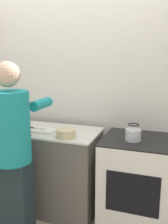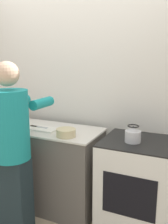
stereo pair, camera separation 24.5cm
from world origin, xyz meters
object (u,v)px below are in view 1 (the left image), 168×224
object	(u,v)px
oven	(136,182)
person	(13,147)
kettle	(133,134)
cutting_board	(39,130)
bowl_prep	(66,133)
knife	(35,128)
canister_jar	(7,114)

from	to	relation	value
oven	person	size ratio (longest dim) A/B	0.55
person	kettle	distance (m)	1.13
person	cutting_board	bearing A→B (deg)	89.36
bowl_prep	kettle	bearing A→B (deg)	12.11
oven	bowl_prep	world-z (taller)	bowl_prep
oven	cutting_board	size ratio (longest dim) A/B	2.61
knife	person	bearing A→B (deg)	-82.21
person	knife	world-z (taller)	person
person	knife	size ratio (longest dim) A/B	7.42
person	cutting_board	distance (m)	0.48
person	knife	xyz separation A→B (m)	(-0.05, 0.49, 0.04)
kettle	knife	bearing A→B (deg)	-179.10
kettle	cutting_board	bearing A→B (deg)	-177.96
knife	kettle	distance (m)	1.06
person	knife	bearing A→B (deg)	95.59
person	kettle	size ratio (longest dim) A/B	10.24
knife	canister_jar	xyz separation A→B (m)	(-0.52, 0.23, 0.07)
knife	bowl_prep	bearing A→B (deg)	-14.17
oven	person	distance (m)	1.28
oven	knife	xyz separation A→B (m)	(-1.10, -0.08, 0.49)
bowl_prep	person	bearing A→B (deg)	-134.50
canister_jar	oven	bearing A→B (deg)	-5.53
cutting_board	canister_jar	bearing A→B (deg)	156.32
kettle	bowl_prep	size ratio (longest dim) A/B	0.83
canister_jar	person	bearing A→B (deg)	-51.83
oven	canister_jar	distance (m)	1.73
kettle	canister_jar	distance (m)	1.60
cutting_board	bowl_prep	xyz separation A→B (m)	(0.36, -0.10, 0.03)
kettle	bowl_prep	world-z (taller)	kettle
oven	kettle	xyz separation A→B (m)	(-0.05, -0.06, 0.53)
kettle	canister_jar	bearing A→B (deg)	172.17
person	cutting_board	size ratio (longest dim) A/B	4.76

